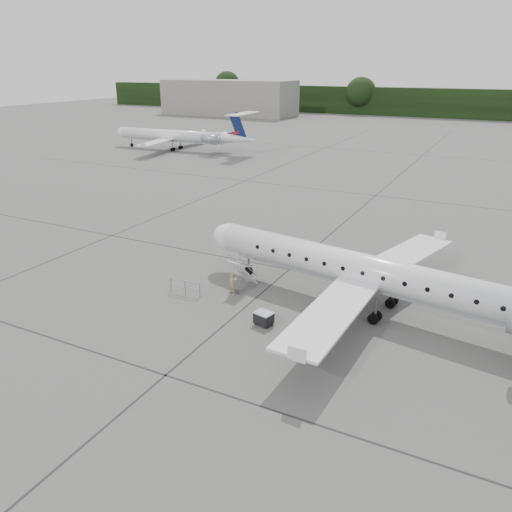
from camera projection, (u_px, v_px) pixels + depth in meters
The scene contains 9 objects.
ground at pixel (323, 316), 30.21m from camera, with size 320.00×320.00×0.00m, color #5C5C59.
treeline at pixel (486, 105), 136.81m from camera, with size 260.00×4.00×8.00m, color black.
terminal_building at pixel (229, 98), 149.58m from camera, with size 40.00×14.00×10.00m, color gray.
main_regional_jet at pixel (373, 256), 29.69m from camera, with size 27.67×19.93×7.10m, color white, non-canonical shape.
airstair at pixel (243, 273), 33.54m from camera, with size 0.85×2.08×2.22m, color white, non-canonical shape.
passenger at pixel (232, 284), 32.77m from camera, with size 0.56×0.37×1.54m, color #957F51.
safety_railing at pixel (185, 287), 32.86m from camera, with size 2.20×0.08×1.00m, color gray, non-canonical shape.
baggage_cart at pixel (264, 318), 29.04m from camera, with size 0.99×0.80×0.85m, color black, non-canonical shape.
bg_regional_left at pixel (171, 130), 87.96m from camera, with size 26.54×19.11×6.96m, color white, non-canonical shape.
Camera 1 is at (8.64, -25.79, 14.23)m, focal length 35.00 mm.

